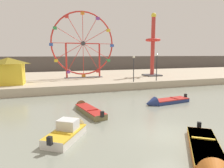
{
  "coord_description": "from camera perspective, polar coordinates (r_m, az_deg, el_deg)",
  "views": [
    {
      "loc": [
        -7.11,
        -9.95,
        4.92
      ],
      "look_at": [
        -0.54,
        8.86,
        1.96
      ],
      "focal_mm": 31.9,
      "sensor_mm": 36.0,
      "label": 1
    }
  ],
  "objects": [
    {
      "name": "promenade_lamp_near",
      "position": [
        30.22,
        12.72,
        5.86
      ],
      "size": [
        0.32,
        0.32,
        3.98
      ],
      "color": "#2D2D33",
      "rests_on": "quay_promenade"
    },
    {
      "name": "motorboat_white_red_stripe",
      "position": [
        12.71,
        -11.88,
        -12.81
      ],
      "size": [
        3.25,
        3.83,
        1.51
      ],
      "rotation": [
        0.0,
        0.0,
        0.96
      ],
      "color": "silver",
      "rests_on": "ground_plane"
    },
    {
      "name": "promenade_lamp_far",
      "position": [
        28.36,
        6.24,
        5.49
      ],
      "size": [
        0.32,
        0.32,
        3.67
      ],
      "color": "#2D2D33",
      "rests_on": "quay_promenade"
    },
    {
      "name": "motorboat_navy_blue",
      "position": [
        20.76,
        14.44,
        -4.88
      ],
      "size": [
        5.33,
        1.86,
        1.21
      ],
      "rotation": [
        0.0,
        0.0,
        3.26
      ],
      "color": "navy",
      "rests_on": "ground_plane"
    },
    {
      "name": "motorboat_orange_hull",
      "position": [
        10.64,
        25.97,
        -18.72
      ],
      "size": [
        4.61,
        5.61,
        1.31
      ],
      "rotation": [
        0.0,
        0.0,
        4.08
      ],
      "color": "orange",
      "rests_on": "ground_plane"
    },
    {
      "name": "carnival_booth_yellow_awning",
      "position": [
        28.67,
        -27.42,
        3.4
      ],
      "size": [
        3.96,
        2.9,
        3.49
      ],
      "rotation": [
        0.0,
        0.0,
        -0.07
      ],
      "color": "yellow",
      "rests_on": "quay_promenade"
    },
    {
      "name": "ground_plane",
      "position": [
        13.18,
        15.54,
        -13.78
      ],
      "size": [
        240.0,
        240.0,
        0.0
      ],
      "primitive_type": "plane",
      "color": "gray"
    },
    {
      "name": "drop_tower_red_tower",
      "position": [
        37.04,
        11.6,
        10.08
      ],
      "size": [
        2.8,
        2.8,
        11.11
      ],
      "color": "#BC332D",
      "rests_on": "quay_promenade"
    },
    {
      "name": "motorboat_olive_wood",
      "position": [
        17.61,
        -7.4,
        -7.0
      ],
      "size": [
        2.0,
        5.61,
        1.06
      ],
      "rotation": [
        0.0,
        0.0,
        1.75
      ],
      "color": "olive",
      "rests_on": "ground_plane"
    },
    {
      "name": "ferris_wheel_red_frame",
      "position": [
        33.8,
        -8.3,
        11.08
      ],
      "size": [
        10.71,
        1.2,
        10.87
      ],
      "color": "red",
      "rests_on": "quay_promenade"
    },
    {
      "name": "quay_promenade",
      "position": [
        36.79,
        -8.0,
        1.52
      ],
      "size": [
        110.0,
        22.16,
        1.06
      ],
      "primitive_type": "cube",
      "color": "#B7A88E",
      "rests_on": "ground_plane"
    },
    {
      "name": "distant_town_skyline",
      "position": [
        56.79,
        -12.12,
        5.53
      ],
      "size": [
        140.0,
        3.0,
        4.4
      ],
      "primitive_type": "cube",
      "color": "#564C47",
      "rests_on": "ground_plane"
    }
  ]
}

